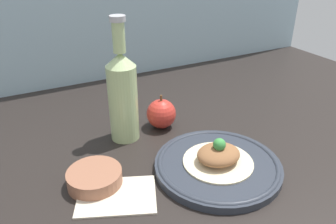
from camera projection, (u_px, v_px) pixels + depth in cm
name	position (u px, v px, depth cm)	size (l,w,h in cm)	color
ground_plane	(171.00, 164.00, 74.17)	(180.00, 110.00, 4.00)	black
plate	(218.00, 165.00, 68.94)	(26.65, 26.65, 1.96)	#2D333D
plated_food	(218.00, 156.00, 67.87)	(14.73, 14.73, 5.83)	beige
cider_bottle	(123.00, 94.00, 75.45)	(6.89, 6.89, 29.36)	#B7D18E
apple	(161.00, 114.00, 83.60)	(7.54, 7.54, 8.99)	red
napkin	(117.00, 195.00, 61.67)	(17.58, 15.32, 0.80)	beige
dipping_bowl	(95.00, 178.00, 64.33)	(10.81, 10.81, 3.15)	#996047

